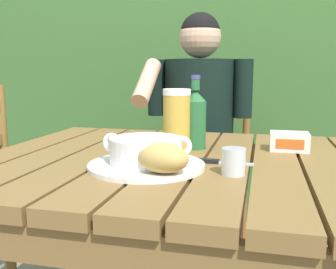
{
  "coord_description": "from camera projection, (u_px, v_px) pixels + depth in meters",
  "views": [
    {
      "loc": [
        0.21,
        -1.04,
        0.98
      ],
      "look_at": [
        -0.03,
        -0.04,
        0.8
      ],
      "focal_mm": 41.31,
      "sensor_mm": 36.0,
      "label": 1
    }
  ],
  "objects": [
    {
      "name": "dining_table",
      "position": [
        182.0,
        190.0,
        1.1
      ],
      "size": [
        1.14,
        0.93,
        0.73
      ],
      "color": "brown",
      "rests_on": "ground_plane"
    },
    {
      "name": "hedge_backdrop",
      "position": [
        245.0,
        56.0,
        2.59
      ],
      "size": [
        3.44,
        0.83,
        2.59
      ],
      "color": "#3D6830",
      "rests_on": "ground_plane"
    },
    {
      "name": "chair_near_diner",
      "position": [
        203.0,
        169.0,
        2.01
      ],
      "size": [
        0.45,
        0.46,
        0.93
      ],
      "color": "brown",
      "rests_on": "ground_plane"
    },
    {
      "name": "person_eating",
      "position": [
        197.0,
        126.0,
        1.78
      ],
      "size": [
        0.48,
        0.47,
        1.23
      ],
      "color": "black",
      "rests_on": "ground_plane"
    },
    {
      "name": "serving_plate",
      "position": [
        146.0,
        165.0,
        0.97
      ],
      "size": [
        0.29,
        0.29,
        0.01
      ],
      "color": "white",
      "rests_on": "dining_table"
    },
    {
      "name": "soup_bowl",
      "position": [
        146.0,
        150.0,
        0.96
      ],
      "size": [
        0.23,
        0.18,
        0.07
      ],
      "color": "white",
      "rests_on": "serving_plate"
    },
    {
      "name": "bread_roll",
      "position": [
        164.0,
        158.0,
        0.88
      ],
      "size": [
        0.15,
        0.13,
        0.07
      ],
      "color": "tan",
      "rests_on": "serving_plate"
    },
    {
      "name": "beer_glass",
      "position": [
        177.0,
        120.0,
        1.17
      ],
      "size": [
        0.08,
        0.08,
        0.19
      ],
      "color": "gold",
      "rests_on": "dining_table"
    },
    {
      "name": "beer_bottle",
      "position": [
        195.0,
        118.0,
        1.2
      ],
      "size": [
        0.07,
        0.07,
        0.23
      ],
      "color": "#276336",
      "rests_on": "dining_table"
    },
    {
      "name": "water_glass_small",
      "position": [
        234.0,
        161.0,
        0.9
      ],
      "size": [
        0.06,
        0.06,
        0.06
      ],
      "color": "silver",
      "rests_on": "dining_table"
    },
    {
      "name": "butter_tub",
      "position": [
        289.0,
        141.0,
        1.18
      ],
      "size": [
        0.11,
        0.09,
        0.06
      ],
      "color": "white",
      "rests_on": "dining_table"
    },
    {
      "name": "table_knife",
      "position": [
        218.0,
        162.0,
        1.02
      ],
      "size": [
        0.15,
        0.03,
        0.01
      ],
      "color": "silver",
      "rests_on": "dining_table"
    }
  ]
}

